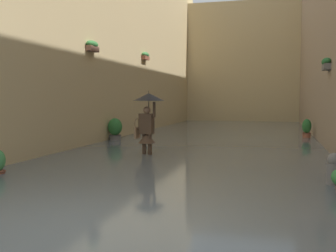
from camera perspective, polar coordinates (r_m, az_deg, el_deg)
The scene contains 8 objects.
ground_plane at distance 17.28m, azimuth 6.85°, elevation -2.19°, with size 61.79×61.79×0.00m, color slate.
flood_water at distance 17.27m, azimuth 6.85°, elevation -1.87°, with size 8.66×30.72×0.20m, color #515B60.
building_facade_right at distance 18.76m, azimuth -8.25°, elevation 13.94°, with size 2.04×28.72×10.22m.
building_facade_far at distance 30.47m, azimuth 10.39°, elevation 8.53°, with size 11.46×1.80×8.65m, color tan.
person_wading at distance 11.80m, azimuth -2.85°, elevation 1.66°, with size 0.91×0.91×2.04m.
potted_plant_near_left at distance 17.86m, azimuth 18.75°, elevation -0.53°, with size 0.38×0.38×0.97m.
potted_plant_mid_right at distance 16.02m, azimuth -7.38°, elevation -0.62°, with size 0.55×0.55×1.05m.
mooring_bollard at distance 8.36m, azimuth 22.17°, elevation -6.20°, with size 0.30×0.30×0.80m.
Camera 1 is at (-2.35, 4.66, 1.82)m, focal length 43.76 mm.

